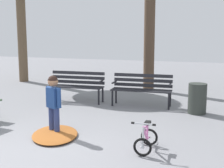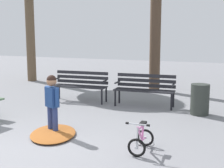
{
  "view_description": "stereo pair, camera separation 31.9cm",
  "coord_description": "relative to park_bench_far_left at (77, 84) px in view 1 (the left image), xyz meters",
  "views": [
    {
      "loc": [
        2.98,
        -4.06,
        1.91
      ],
      "look_at": [
        0.69,
        2.15,
        0.85
      ],
      "focal_mm": 49.94,
      "sensor_mm": 36.0,
      "label": 1
    },
    {
      "loc": [
        3.27,
        -3.94,
        1.91
      ],
      "look_at": [
        0.69,
        2.15,
        0.85
      ],
      "focal_mm": 49.94,
      "sensor_mm": 36.0,
      "label": 2
    }
  ],
  "objects": [
    {
      "name": "kids_bicycle",
      "position": [
        2.82,
        -3.07,
        -0.31
      ],
      "size": [
        0.39,
        0.57,
        0.54
      ],
      "color": "black",
      "rests_on": "ground"
    },
    {
      "name": "trash_bin",
      "position": [
        3.38,
        -0.24,
        -0.14
      ],
      "size": [
        0.44,
        0.44,
        0.74
      ],
      "primitive_type": "cylinder",
      "color": "#2D332D",
      "rests_on": "ground"
    },
    {
      "name": "ground",
      "position": [
        1.02,
        -3.83,
        -0.51
      ],
      "size": [
        36.0,
        36.0,
        0.0
      ],
      "primitive_type": "plane",
      "color": "gray"
    },
    {
      "name": "leaf_pile",
      "position": [
        1.02,
        -2.95,
        -0.48
      ],
      "size": [
        1.29,
        1.46,
        0.07
      ],
      "primitive_type": "ellipsoid",
      "rotation": [
        0.0,
        0.0,
        2.02
      ],
      "color": "#9E5623",
      "rests_on": "ground"
    },
    {
      "name": "park_bench_far_left",
      "position": [
        0.0,
        0.0,
        0.0
      ],
      "size": [
        1.63,
        0.58,
        0.85
      ],
      "color": "#232328",
      "rests_on": "ground"
    },
    {
      "name": "child_standing",
      "position": [
        0.93,
        -2.83,
        0.17
      ],
      "size": [
        0.4,
        0.26,
        1.14
      ],
      "color": "navy",
      "rests_on": "ground"
    },
    {
      "name": "park_bench_left",
      "position": [
        1.9,
        0.1,
        0.0
      ],
      "size": [
        1.63,
        0.56,
        0.85
      ],
      "color": "#232328",
      "rests_on": "ground"
    }
  ]
}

